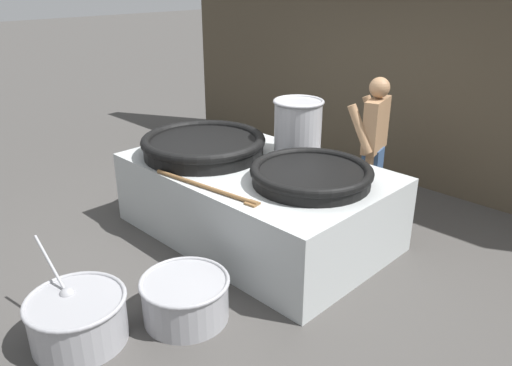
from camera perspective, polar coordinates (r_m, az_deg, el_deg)
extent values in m
plane|color=#474442|center=(5.72, 0.00, -5.70)|extent=(60.00, 60.00, 0.00)
cube|color=#4C4233|center=(7.25, 15.50, 13.75)|extent=(7.86, 0.24, 3.37)
cube|color=#B2B7B7|center=(5.54, 0.00, -1.96)|extent=(2.86, 1.78, 0.82)
cylinder|color=black|center=(5.70, -6.00, 4.05)|extent=(1.35, 1.35, 0.17)
torus|color=black|center=(5.67, -6.03, 4.89)|extent=(1.40, 1.40, 0.11)
cylinder|color=black|center=(4.93, 6.32, 0.71)|extent=(1.17, 1.17, 0.13)
torus|color=black|center=(4.90, 6.35, 1.42)|extent=(1.21, 1.21, 0.09)
cylinder|color=#9E9EA3|center=(5.65, 4.80, 6.26)|extent=(0.53, 0.53, 0.61)
torus|color=#9E9EA3|center=(5.57, 4.90, 9.27)|extent=(0.57, 0.57, 0.04)
cylinder|color=brown|center=(4.82, -5.95, -0.39)|extent=(1.30, 0.19, 0.04)
cube|color=brown|center=(4.47, -0.44, -2.35)|extent=(0.13, 0.11, 0.02)
cylinder|color=#9E7551|center=(6.08, 12.69, -0.19)|extent=(0.13, 0.13, 0.82)
cylinder|color=#9E7551|center=(6.24, 13.20, 0.36)|extent=(0.13, 0.13, 0.82)
cube|color=#334C72|center=(6.10, 13.08, 1.50)|extent=(0.25, 0.29, 0.54)
cube|color=#9E7551|center=(5.93, 13.55, 6.48)|extent=(0.28, 0.53, 0.61)
cylinder|color=#9E7551|center=(5.73, 11.81, 6.04)|extent=(0.35, 0.18, 0.56)
cylinder|color=#9E7551|center=(6.19, 13.34, 7.16)|extent=(0.35, 0.18, 0.56)
sphere|color=#9E7551|center=(5.83, 13.95, 10.55)|extent=(0.23, 0.23, 0.23)
cylinder|color=#9E9EA3|center=(4.34, -19.63, -14.55)|extent=(0.76, 0.76, 0.38)
torus|color=#9E9EA3|center=(4.24, -19.98, -12.47)|extent=(0.79, 0.79, 0.04)
cylinder|color=tan|center=(4.29, -19.79, -13.62)|extent=(0.66, 0.66, 0.10)
sphere|color=#9E9EA3|center=(4.35, -20.71, -11.93)|extent=(0.14, 0.14, 0.14)
cylinder|color=#9E9EA3|center=(4.46, -22.38, -8.65)|extent=(0.51, 0.03, 0.37)
cylinder|color=#9E9EA3|center=(4.39, -8.05, -13.03)|extent=(0.73, 0.73, 0.36)
torus|color=#9E9EA3|center=(4.28, -8.19, -11.06)|extent=(0.76, 0.76, 0.04)
cylinder|color=#6B9347|center=(4.34, -8.11, -12.15)|extent=(0.64, 0.64, 0.09)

